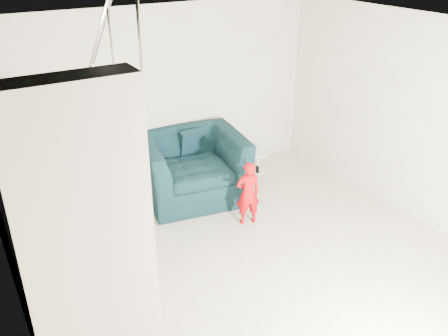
{
  "coord_description": "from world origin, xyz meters",
  "views": [
    {
      "loc": [
        -2.63,
        -3.46,
        3.51
      ],
      "look_at": [
        0.15,
        1.2,
        0.85
      ],
      "focal_mm": 38.0,
      "sensor_mm": 36.0,
      "label": 1
    }
  ],
  "objects_px": {
    "side_table": "(258,158)",
    "armchair": "(192,167)",
    "toddler": "(248,193)",
    "staircase": "(66,235)"
  },
  "relations": [
    {
      "from": "armchair",
      "to": "toddler",
      "type": "relative_size",
      "value": 1.62
    },
    {
      "from": "staircase",
      "to": "armchair",
      "type": "bearing_deg",
      "value": 36.12
    },
    {
      "from": "side_table",
      "to": "staircase",
      "type": "bearing_deg",
      "value": -153.14
    },
    {
      "from": "side_table",
      "to": "staircase",
      "type": "relative_size",
      "value": 0.1
    },
    {
      "from": "armchair",
      "to": "staircase",
      "type": "bearing_deg",
      "value": -134.02
    },
    {
      "from": "side_table",
      "to": "armchair",
      "type": "bearing_deg",
      "value": -172.49
    },
    {
      "from": "toddler",
      "to": "staircase",
      "type": "xyz_separation_m",
      "value": [
        -2.45,
        -0.53,
        0.5
      ]
    },
    {
      "from": "toddler",
      "to": "side_table",
      "type": "height_order",
      "value": "toddler"
    },
    {
      "from": "toddler",
      "to": "side_table",
      "type": "relative_size",
      "value": 2.56
    },
    {
      "from": "side_table",
      "to": "staircase",
      "type": "distance_m",
      "value": 3.93
    }
  ]
}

